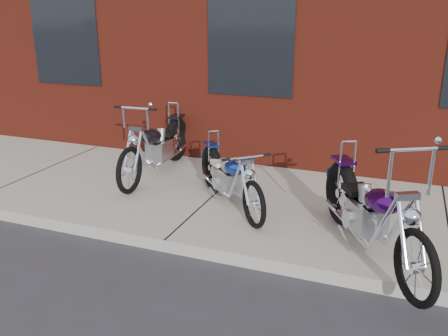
% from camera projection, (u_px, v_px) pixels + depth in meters
% --- Properties ---
extents(ground, '(120.00, 120.00, 0.00)m').
position_uv_depth(ground, '(165.00, 252.00, 5.35)').
color(ground, '#2D2D2F').
rests_on(ground, ground).
extents(sidewalk, '(22.00, 3.00, 0.15)m').
position_uv_depth(sidewalk, '(215.00, 199.00, 6.66)').
color(sidewalk, '#A59F8D').
rests_on(sidewalk, ground).
extents(chopper_purple, '(1.29, 2.15, 1.35)m').
position_uv_depth(chopper_purple, '(371.00, 216.00, 4.89)').
color(chopper_purple, black).
rests_on(chopper_purple, sidewalk).
extents(chopper_blue, '(1.43, 1.52, 0.87)m').
position_uv_depth(chopper_blue, '(229.00, 179.00, 6.18)').
color(chopper_blue, black).
rests_on(chopper_blue, sidewalk).
extents(chopper_third, '(0.57, 2.33, 1.18)m').
position_uv_depth(chopper_third, '(157.00, 148.00, 7.34)').
color(chopper_third, black).
rests_on(chopper_third, sidewalk).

